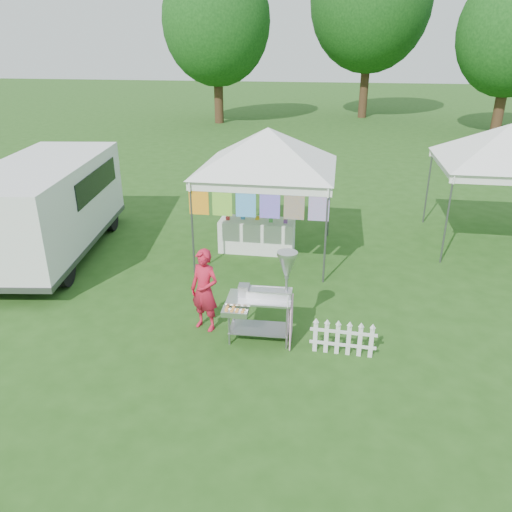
# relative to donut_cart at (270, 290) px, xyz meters

# --- Properties ---
(ground) EXTENTS (120.00, 120.00, 0.00)m
(ground) POSITION_rel_donut_cart_xyz_m (-0.60, 0.36, -0.97)
(ground) COLOR #224A15
(ground) RESTS_ON ground
(canopy_main) EXTENTS (4.24, 4.24, 3.45)m
(canopy_main) POSITION_rel_donut_cart_xyz_m (-0.60, 3.85, 2.02)
(canopy_main) COLOR #59595E
(canopy_main) RESTS_ON ground
(canopy_right) EXTENTS (4.24, 4.24, 3.45)m
(canopy_right) POSITION_rel_donut_cart_xyz_m (4.90, 5.36, 2.02)
(canopy_right) COLOR #59595E
(canopy_right) RESTS_ON ground
(tree_left) EXTENTS (6.40, 6.40, 9.53)m
(tree_left) POSITION_rel_donut_cart_xyz_m (-6.60, 24.36, 4.87)
(tree_left) COLOR #332512
(tree_left) RESTS_ON ground
(tree_mid) EXTENTS (7.60, 7.60, 11.52)m
(tree_mid) POSITION_rel_donut_cart_xyz_m (2.40, 28.36, 6.17)
(tree_mid) COLOR #332512
(tree_mid) RESTS_ON ground
(donut_cart) EXTENTS (1.18, 0.84, 1.64)m
(donut_cart) POSITION_rel_donut_cart_xyz_m (0.00, 0.00, 0.00)
(donut_cart) COLOR gray
(donut_cart) RESTS_ON ground
(vendor) EXTENTS (0.64, 0.53, 1.51)m
(vendor) POSITION_rel_donut_cart_xyz_m (-1.18, 0.23, -0.21)
(vendor) COLOR #BA1630
(vendor) RESTS_ON ground
(cargo_van) EXTENTS (2.88, 5.59, 2.22)m
(cargo_van) POSITION_rel_donut_cart_xyz_m (-5.71, 3.06, 0.23)
(cargo_van) COLOR silver
(cargo_van) RESTS_ON ground
(picket_fence) EXTENTS (1.08, 0.06, 0.56)m
(picket_fence) POSITION_rel_donut_cart_xyz_m (1.24, -0.21, -0.68)
(picket_fence) COLOR silver
(picket_fence) RESTS_ON ground
(display_table) EXTENTS (1.80, 0.70, 0.79)m
(display_table) POSITION_rel_donut_cart_xyz_m (-0.86, 3.95, -0.57)
(display_table) COLOR white
(display_table) RESTS_ON ground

